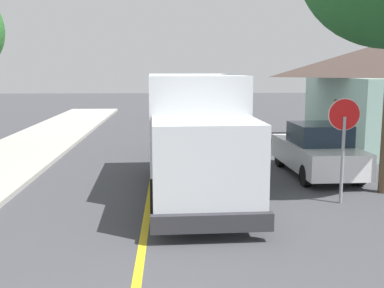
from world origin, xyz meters
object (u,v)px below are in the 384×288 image
object	(u,v)px
parked_van_across	(317,151)
stop_sign	(344,130)
parked_car_near	(196,133)
parked_car_mid	(204,118)
parked_car_far	(186,107)
box_truck	(195,129)

from	to	relation	value
parked_van_across	stop_sign	world-z (taller)	stop_sign
parked_car_near	parked_car_mid	distance (m)	6.00
parked_car_far	stop_sign	xyz separation A→B (m)	(3.24, -20.55, 1.06)
parked_van_across	stop_sign	size ratio (longest dim) A/B	1.68
box_truck	parked_car_far	world-z (taller)	box_truck
parked_car_near	parked_car_mid	xyz separation A→B (m)	(0.76, 5.96, 0.00)
parked_car_near	stop_sign	xyz separation A→B (m)	(3.25, -7.34, 1.06)
parked_car_near	parked_car_far	bearing A→B (deg)	89.94
parked_car_far	stop_sign	distance (m)	20.83
box_truck	stop_sign	distance (m)	3.83
box_truck	parked_car_mid	world-z (taller)	box_truck
stop_sign	parked_car_near	bearing A→B (deg)	113.89
parked_car_near	parked_van_across	distance (m)	5.55
box_truck	parked_car_near	xyz separation A→B (m)	(0.39, 6.16, -0.97)
parked_van_across	stop_sign	distance (m)	3.31
parked_car_mid	parked_van_across	bearing A→B (deg)	-74.40
box_truck	parked_van_across	distance (m)	4.54
parked_car_near	box_truck	bearing A→B (deg)	-93.64
box_truck	stop_sign	world-z (taller)	box_truck
box_truck	parked_car_far	distance (m)	19.39
box_truck	parked_van_across	world-z (taller)	box_truck
parked_car_far	stop_sign	bearing A→B (deg)	-81.05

